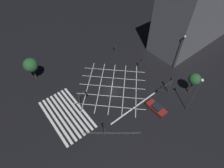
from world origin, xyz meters
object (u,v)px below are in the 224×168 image
at_px(traffic_light_median_south, 83,96).
at_px(street_lamp_east, 181,48).
at_px(street_tree_far, 31,65).
at_px(waiting_car, 156,108).
at_px(street_lamp_west, 198,88).
at_px(traffic_light_ne_cross, 166,87).
at_px(traffic_light_ne_main, 171,81).
at_px(traffic_light_se_main, 104,128).
at_px(traffic_light_median_north, 141,61).
at_px(traffic_light_nw_cross, 116,45).
at_px(street_tree_near, 195,79).

xyz_separation_m(traffic_light_median_south, street_lamp_east, (4.63, 24.31, 3.35)).
bearing_deg(street_tree_far, waiting_car, 33.01).
bearing_deg(street_lamp_west, waiting_car, -128.50).
relative_size(traffic_light_ne_cross, traffic_light_median_south, 0.90).
xyz_separation_m(traffic_light_ne_main, waiting_car, (1.83, -5.91, -2.60)).
bearing_deg(street_tree_far, street_lamp_west, 36.27).
height_order(traffic_light_se_main, traffic_light_median_south, traffic_light_median_south).
relative_size(traffic_light_median_north, street_tree_far, 0.58).
bearing_deg(traffic_light_se_main, street_tree_far, 9.92).
xyz_separation_m(traffic_light_median_north, street_lamp_west, (15.21, -1.32, 4.34)).
height_order(traffic_light_ne_cross, street_lamp_west, street_lamp_west).
xyz_separation_m(traffic_light_median_south, street_lamp_west, (14.22, 16.15, 3.57)).
bearing_deg(traffic_light_median_north, traffic_light_ne_cross, 77.48).
relative_size(traffic_light_ne_cross, street_tree_far, 0.67).
xyz_separation_m(traffic_light_median_north, traffic_light_nw_cross, (-8.97, -0.71, 0.27)).
relative_size(traffic_light_nw_cross, street_lamp_west, 0.41).
bearing_deg(street_tree_far, traffic_light_nw_cross, 78.48).
distance_m(traffic_light_se_main, traffic_light_ne_main, 17.98).
relative_size(traffic_light_se_main, street_lamp_east, 0.42).
distance_m(traffic_light_nw_cross, street_lamp_east, 16.88).
relative_size(traffic_light_median_north, street_tree_near, 0.62).
height_order(traffic_light_se_main, traffic_light_ne_main, traffic_light_ne_main).
bearing_deg(street_lamp_east, street_tree_far, -123.10).
relative_size(traffic_light_se_main, street_tree_near, 0.74).
height_order(traffic_light_nw_cross, traffic_light_se_main, traffic_light_se_main).
bearing_deg(traffic_light_median_south, street_tree_near, -29.59).
xyz_separation_m(traffic_light_median_north, traffic_light_ne_main, (9.43, -0.37, 0.75)).
distance_m(traffic_light_ne_main, waiting_car, 6.71).
relative_size(traffic_light_nw_cross, traffic_light_median_south, 0.86).
xyz_separation_m(traffic_light_median_north, waiting_car, (11.26, -6.28, -1.86)).
distance_m(traffic_light_nw_cross, street_tree_far, 22.06).
xyz_separation_m(traffic_light_ne_main, street_lamp_west, (5.78, -0.95, 3.60)).
bearing_deg(street_lamp_east, traffic_light_median_south, -100.79).
bearing_deg(traffic_light_ne_main, traffic_light_nw_cross, 1.07).
bearing_deg(traffic_light_median_south, street_tree_far, 108.53).
height_order(traffic_light_median_south, street_tree_near, street_tree_near).
relative_size(traffic_light_median_south, street_tree_far, 0.75).
height_order(traffic_light_ne_cross, traffic_light_median_south, traffic_light_median_south).
xyz_separation_m(traffic_light_nw_cross, traffic_light_ne_cross, (18.82, -1.48, 0.22)).
xyz_separation_m(traffic_light_median_south, street_tree_near, (11.69, 20.58, 0.99)).
relative_size(traffic_light_median_north, waiting_car, 0.77).
relative_size(street_lamp_east, street_tree_far, 1.64).
relative_size(traffic_light_median_south, street_lamp_east, 0.45).
xyz_separation_m(traffic_light_se_main, street_tree_far, (-22.51, -3.94, 1.35)).
xyz_separation_m(street_lamp_east, street_tree_near, (7.05, -3.73, -2.36)).
height_order(traffic_light_nw_cross, street_tree_near, street_tree_near).
relative_size(traffic_light_median_north, traffic_light_ne_main, 0.76).
relative_size(street_lamp_east, waiting_car, 2.21).
bearing_deg(street_lamp_west, traffic_light_se_main, -109.60).
distance_m(traffic_light_median_north, traffic_light_se_main, 20.50).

